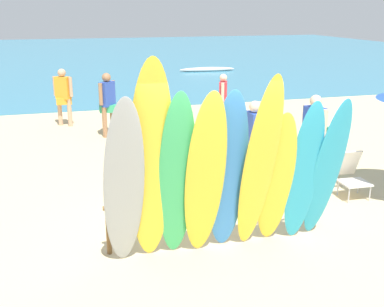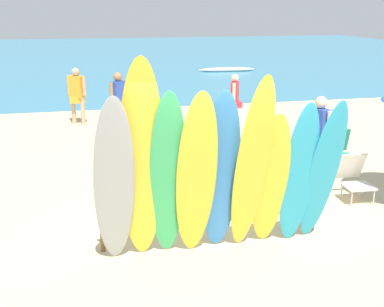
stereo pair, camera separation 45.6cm
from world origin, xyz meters
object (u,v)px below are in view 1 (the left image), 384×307
at_px(surfboard_green_2, 177,178).
at_px(distant_boat, 207,69).
at_px(beachgoer_strolling, 313,132).
at_px(surfboard_yellow_1, 151,166).
at_px(surfboard_yellow_5, 259,167).
at_px(surfboard_teal_8, 327,170).
at_px(beachgoer_by_water, 63,93).
at_px(surfboard_blue_4, 228,173).
at_px(surfboard_yellow_3, 205,177).
at_px(beach_chair_red, 350,173).
at_px(surfboard_grey_0, 124,186).
at_px(beach_chair_blue, 330,145).
at_px(beachgoer_midbeach, 254,137).
at_px(surfboard_rack, 218,203).
at_px(beachgoer_near_rack, 108,100).
at_px(beachgoer_photographing, 223,97).
at_px(surfboard_yellow_6, 276,180).
at_px(surfboard_teal_7, 304,173).

relative_size(surfboard_green_2, distant_boat, 0.80).
xyz_separation_m(surfboard_green_2, beachgoer_strolling, (3.37, 2.40, -0.21)).
bearing_deg(surfboard_yellow_1, surfboard_yellow_5, -1.71).
height_order(surfboard_teal_8, beachgoer_by_water, surfboard_teal_8).
bearing_deg(surfboard_blue_4, surfboard_yellow_3, -155.90).
distance_m(surfboard_yellow_5, beach_chair_red, 3.11).
bearing_deg(surfboard_grey_0, beach_chair_blue, 30.36).
bearing_deg(surfboard_teal_8, surfboard_yellow_1, 174.71).
bearing_deg(beachgoer_midbeach, surfboard_rack, -32.88).
bearing_deg(beach_chair_blue, beachgoer_near_rack, 152.82).
height_order(surfboard_grey_0, surfboard_yellow_3, surfboard_yellow_3).
distance_m(surfboard_yellow_5, beachgoer_photographing, 7.38).
relative_size(surfboard_green_2, surfboard_yellow_3, 1.00).
xyz_separation_m(surfboard_grey_0, beach_chair_red, (4.35, 1.55, -0.77)).
bearing_deg(surfboard_green_2, distant_boat, 74.32).
height_order(surfboard_yellow_1, distant_boat, surfboard_yellow_1).
xyz_separation_m(surfboard_teal_8, beachgoer_strolling, (1.16, 2.39, -0.11)).
height_order(beachgoer_midbeach, beach_chair_blue, beachgoer_midbeach).
xyz_separation_m(surfboard_yellow_5, beachgoer_midbeach, (1.05, 2.63, -0.34)).
relative_size(surfboard_yellow_1, surfboard_yellow_6, 1.37).
distance_m(surfboard_rack, beachgoer_by_water, 8.27).
bearing_deg(surfboard_blue_4, surfboard_teal_8, 3.79).
bearing_deg(beachgoer_midbeach, distant_boat, 167.04).
xyz_separation_m(beachgoer_near_rack, beach_chair_red, (3.80, -5.47, -0.55)).
relative_size(beachgoer_photographing, beachgoer_near_rack, 0.91).
relative_size(surfboard_grey_0, beachgoer_photographing, 1.59).
relative_size(surfboard_teal_8, distant_boat, 0.73).
bearing_deg(beach_chair_blue, surfboard_yellow_5, -120.74).
height_order(surfboard_yellow_3, surfboard_teal_8, surfboard_yellow_3).
height_order(surfboard_yellow_1, beach_chair_red, surfboard_yellow_1).
xyz_separation_m(surfboard_rack, surfboard_blue_4, (-0.01, -0.41, 0.61)).
distance_m(surfboard_teal_7, beachgoer_by_water, 9.02).
relative_size(surfboard_yellow_1, distant_boat, 0.93).
bearing_deg(surfboard_grey_0, surfboard_yellow_5, -3.76).
distance_m(surfboard_yellow_5, distant_boat, 20.09).
height_order(surfboard_blue_4, distant_boat, surfboard_blue_4).
relative_size(surfboard_grey_0, beachgoer_strolling, 1.42).
bearing_deg(beachgoer_by_water, surfboard_green_2, 133.86).
relative_size(beachgoer_strolling, beachgoer_photographing, 1.11).
bearing_deg(beachgoer_by_water, surfboard_yellow_5, 140.91).
relative_size(surfboard_blue_4, distant_boat, 0.78).
bearing_deg(surfboard_yellow_1, surfboard_yellow_3, -3.29).
xyz_separation_m(surfboard_yellow_3, beachgoer_by_water, (-1.62, 8.55, -0.25)).
bearing_deg(beach_chair_red, beachgoer_by_water, 127.66).
height_order(surfboard_blue_4, beachgoer_photographing, surfboard_blue_4).
height_order(surfboard_teal_7, beachgoer_by_water, surfboard_teal_7).
xyz_separation_m(surfboard_blue_4, beachgoer_photographing, (2.39, 6.95, -0.30)).
bearing_deg(beach_chair_red, surfboard_yellow_5, -145.48).
distance_m(surfboard_blue_4, beach_chair_red, 3.35).
xyz_separation_m(surfboard_green_2, beachgoer_by_water, (-1.26, 8.48, -0.25)).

